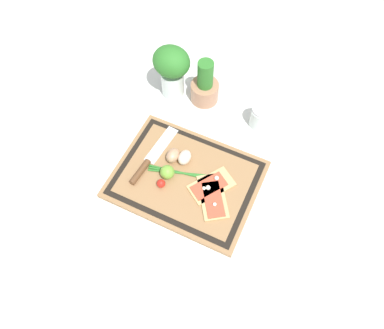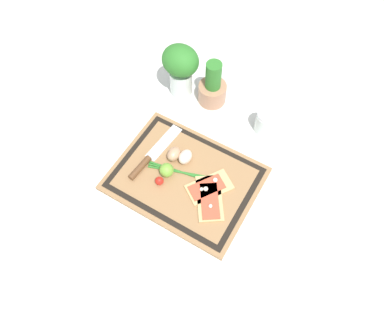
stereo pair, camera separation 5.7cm
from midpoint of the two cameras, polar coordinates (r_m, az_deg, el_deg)
name	(u,v)px [view 1 (the left image)]	position (r m, az deg, el deg)	size (l,w,h in m)	color
ground_plane	(186,180)	(1.27, -2.17, -2.48)	(6.00, 6.00, 0.00)	silver
cutting_board	(186,179)	(1.27, -2.18, -2.28)	(0.48, 0.37, 0.02)	#997047
pizza_slice_near	(213,197)	(1.22, 1.82, -5.03)	(0.16, 0.18, 0.02)	tan
pizza_slice_far	(211,186)	(1.24, 1.57, -3.29)	(0.15, 0.17, 0.02)	tan
knife	(147,164)	(1.29, -8.22, 0.06)	(0.05, 0.27, 0.02)	silver
egg_brown	(173,155)	(1.28, -4.21, 1.33)	(0.04, 0.06, 0.04)	tan
egg_pink	(185,157)	(1.27, -2.43, 1.04)	(0.04, 0.06, 0.04)	beige
lime	(167,172)	(1.24, -5.11, -1.21)	(0.05, 0.05, 0.05)	#70A838
cherry_tomato_red	(161,183)	(1.24, -6.06, -2.94)	(0.03, 0.03, 0.03)	red
scallion_bunch	(184,173)	(1.26, -2.58, -1.40)	(0.24, 0.09, 0.01)	#2D7528
herb_pot	(205,87)	(1.42, 0.80, 11.69)	(0.11, 0.11, 0.19)	#AD7A5B
sauce_jar	(260,118)	(1.38, 9.09, 7.03)	(0.07, 0.07, 0.09)	silver
herb_glass	(172,68)	(1.40, -4.31, 14.37)	(0.14, 0.12, 0.22)	silver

